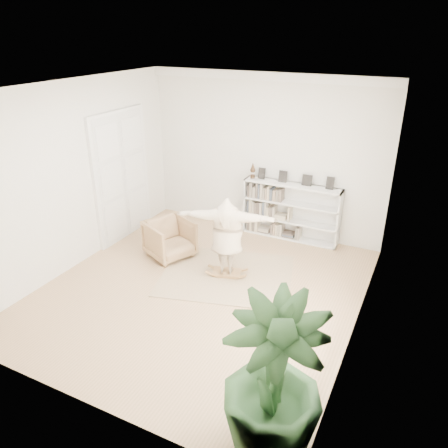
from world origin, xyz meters
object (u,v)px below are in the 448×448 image
at_px(person, 227,234).
at_px(houseplant, 273,381).
at_px(rocker_board, 227,272).
at_px(armchair, 170,239).
at_px(bookshelf, 291,212).

bearing_deg(person, houseplant, 108.15).
bearing_deg(rocker_board, armchair, 157.04).
relative_size(bookshelf, person, 1.17).
relative_size(armchair, houseplant, 0.44).
distance_m(bookshelf, rocker_board, 2.30).
xyz_separation_m(person, houseplant, (2.10, -3.21, 0.09)).
relative_size(bookshelf, armchair, 2.49).
height_order(bookshelf, armchair, bookshelf).
height_order(armchair, houseplant, houseplant).
bearing_deg(rocker_board, houseplant, -71.85).
bearing_deg(houseplant, rocker_board, 123.27).
relative_size(person, houseplant, 0.94).
xyz_separation_m(bookshelf, person, (-0.55, -2.16, 0.27)).
bearing_deg(armchair, houseplant, -109.27).
distance_m(armchair, houseplant, 4.93).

